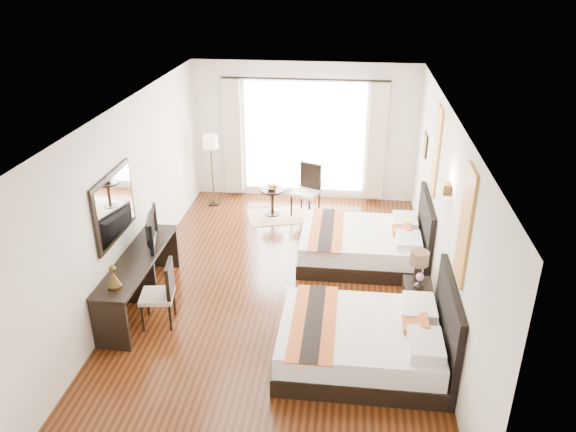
# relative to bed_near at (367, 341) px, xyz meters

# --- Properties ---
(floor) EXTENTS (4.50, 7.50, 0.01)m
(floor) POSITION_rel_bed_near_xyz_m (-1.26, 1.46, -0.31)
(floor) COLOR black
(floor) RESTS_ON ground
(ceiling) EXTENTS (4.50, 7.50, 0.02)m
(ceiling) POSITION_rel_bed_near_xyz_m (-1.26, 1.46, 2.48)
(ceiling) COLOR white
(ceiling) RESTS_ON wall_headboard
(wall_headboard) EXTENTS (0.01, 7.50, 2.80)m
(wall_headboard) POSITION_rel_bed_near_xyz_m (0.98, 1.46, 1.09)
(wall_headboard) COLOR silver
(wall_headboard) RESTS_ON floor
(wall_desk) EXTENTS (0.01, 7.50, 2.80)m
(wall_desk) POSITION_rel_bed_near_xyz_m (-3.51, 1.46, 1.09)
(wall_desk) COLOR silver
(wall_desk) RESTS_ON floor
(wall_window) EXTENTS (4.50, 0.01, 2.80)m
(wall_window) POSITION_rel_bed_near_xyz_m (-1.26, 5.20, 1.09)
(wall_window) COLOR silver
(wall_window) RESTS_ON floor
(wall_entry) EXTENTS (4.50, 0.01, 2.80)m
(wall_entry) POSITION_rel_bed_near_xyz_m (-1.26, -2.29, 1.09)
(wall_entry) COLOR silver
(wall_entry) RESTS_ON floor
(window_glass) EXTENTS (2.40, 0.02, 2.20)m
(window_glass) POSITION_rel_bed_near_xyz_m (-1.26, 5.19, 0.99)
(window_glass) COLOR white
(window_glass) RESTS_ON wall_window
(sheer_curtain) EXTENTS (2.30, 0.02, 2.10)m
(sheer_curtain) POSITION_rel_bed_near_xyz_m (-1.26, 5.13, 0.99)
(sheer_curtain) COLOR white
(sheer_curtain) RESTS_ON wall_window
(drape_left) EXTENTS (0.35, 0.14, 2.35)m
(drape_left) POSITION_rel_bed_near_xyz_m (-2.71, 5.09, 0.97)
(drape_left) COLOR tan
(drape_left) RESTS_ON floor
(drape_right) EXTENTS (0.35, 0.14, 2.35)m
(drape_right) POSITION_rel_bed_near_xyz_m (0.19, 5.09, 0.97)
(drape_right) COLOR tan
(drape_right) RESTS_ON floor
(art_panel_near) EXTENTS (0.03, 0.50, 1.35)m
(art_panel_near) POSITION_rel_bed_near_xyz_m (0.97, 0.00, 1.64)
(art_panel_near) COLOR #953C15
(art_panel_near) RESTS_ON wall_headboard
(art_panel_far) EXTENTS (0.03, 0.50, 1.35)m
(art_panel_far) POSITION_rel_bed_near_xyz_m (0.97, 2.60, 1.64)
(art_panel_far) COLOR #953C15
(art_panel_far) RESTS_ON wall_headboard
(wall_sconce) EXTENTS (0.10, 0.14, 0.14)m
(wall_sconce) POSITION_rel_bed_near_xyz_m (0.93, 1.15, 1.61)
(wall_sconce) COLOR #473619
(wall_sconce) RESTS_ON wall_headboard
(mirror_frame) EXTENTS (0.04, 1.25, 0.95)m
(mirror_frame) POSITION_rel_bed_near_xyz_m (-3.48, 0.93, 1.24)
(mirror_frame) COLOR black
(mirror_frame) RESTS_ON wall_desk
(mirror_glass) EXTENTS (0.01, 1.12, 0.82)m
(mirror_glass) POSITION_rel_bed_near_xyz_m (-3.46, 0.93, 1.24)
(mirror_glass) COLOR white
(mirror_glass) RESTS_ON mirror_frame
(bed_near) EXTENTS (2.09, 1.63, 1.18)m
(bed_near) POSITION_rel_bed_near_xyz_m (0.00, 0.00, 0.00)
(bed_near) COLOR black
(bed_near) RESTS_ON floor
(bed_far) EXTENTS (2.06, 1.61, 1.16)m
(bed_far) POSITION_rel_bed_near_xyz_m (0.01, 2.60, -0.00)
(bed_far) COLOR black
(bed_far) RESTS_ON floor
(nightstand) EXTENTS (0.39, 0.49, 0.47)m
(nightstand) POSITION_rel_bed_near_xyz_m (0.71, 1.15, -0.07)
(nightstand) COLOR black
(nightstand) RESTS_ON floor
(table_lamp) EXTENTS (0.26, 0.26, 0.42)m
(table_lamp) POSITION_rel_bed_near_xyz_m (0.71, 1.28, 0.48)
(table_lamp) COLOR black
(table_lamp) RESTS_ON nightstand
(vase) EXTENTS (0.18, 0.18, 0.15)m
(vase) POSITION_rel_bed_near_xyz_m (0.70, 1.01, 0.27)
(vase) COLOR black
(vase) RESTS_ON nightstand
(console_desk) EXTENTS (0.50, 2.20, 0.76)m
(console_desk) POSITION_rel_bed_near_xyz_m (-3.25, 0.93, 0.07)
(console_desk) COLOR black
(console_desk) RESTS_ON floor
(television) EXTENTS (0.32, 0.83, 0.48)m
(television) POSITION_rel_bed_near_xyz_m (-3.23, 1.38, 0.69)
(television) COLOR black
(television) RESTS_ON console_desk
(bronze_figurine) EXTENTS (0.20, 0.20, 0.28)m
(bronze_figurine) POSITION_rel_bed_near_xyz_m (-3.25, 0.14, 0.59)
(bronze_figurine) COLOR #473619
(bronze_figurine) RESTS_ON console_desk
(desk_chair) EXTENTS (0.50, 0.50, 0.94)m
(desk_chair) POSITION_rel_bed_near_xyz_m (-2.82, 0.49, -0.02)
(desk_chair) COLOR beige
(desk_chair) RESTS_ON floor
(floor_lamp) EXTENTS (0.30, 0.30, 1.47)m
(floor_lamp) POSITION_rel_bed_near_xyz_m (-3.05, 4.57, 0.93)
(floor_lamp) COLOR black
(floor_lamp) RESTS_ON floor
(side_table) EXTENTS (0.47, 0.47, 0.54)m
(side_table) POSITION_rel_bed_near_xyz_m (-1.79, 4.21, -0.04)
(side_table) COLOR black
(side_table) RESTS_ON floor
(fruit_bowl) EXTENTS (0.22, 0.22, 0.05)m
(fruit_bowl) POSITION_rel_bed_near_xyz_m (-1.79, 4.17, 0.26)
(fruit_bowl) COLOR #412717
(fruit_bowl) RESTS_ON side_table
(window_chair) EXTENTS (0.62, 0.62, 1.01)m
(window_chair) POSITION_rel_bed_near_xyz_m (-1.14, 4.30, 0.00)
(window_chair) COLOR beige
(window_chair) RESTS_ON floor
(jute_rug) EXTENTS (1.39, 1.13, 0.01)m
(jute_rug) POSITION_rel_bed_near_xyz_m (-1.65, 4.14, -0.30)
(jute_rug) COLOR tan
(jute_rug) RESTS_ON floor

